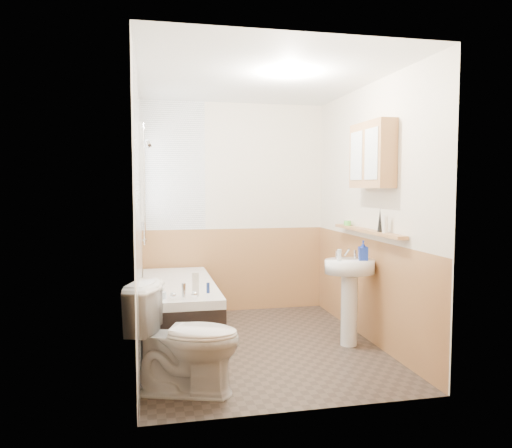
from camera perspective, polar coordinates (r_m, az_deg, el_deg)
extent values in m
plane|color=#2F2621|center=(4.88, 0.38, -13.74)|extent=(2.80, 2.80, 0.00)
plane|color=white|center=(4.74, 0.40, 16.37)|extent=(2.80, 2.80, 0.00)
cube|color=beige|center=(6.02, -2.53, 1.85)|extent=(2.20, 0.02, 2.50)
cube|color=beige|center=(3.28, 5.75, -0.30)|extent=(2.20, 0.02, 2.50)
cube|color=beige|center=(4.53, -13.44, 0.89)|extent=(0.02, 2.80, 2.50)
cube|color=beige|center=(5.00, 12.90, 1.22)|extent=(0.02, 2.80, 2.50)
cube|color=#B07B48|center=(5.09, 12.53, -7.25)|extent=(0.01, 2.80, 1.00)
cube|color=#B07B48|center=(3.45, 5.54, -12.80)|extent=(2.20, 0.01, 1.00)
cube|color=#B07B48|center=(6.08, -2.47, -5.24)|extent=(2.20, 0.01, 1.00)
cube|color=white|center=(4.53, -13.16, 0.90)|extent=(0.01, 2.80, 2.50)
cube|color=white|center=(5.92, -9.49, 6.59)|extent=(0.75, 0.01, 1.50)
cube|color=white|center=(5.47, -12.83, 5.67)|extent=(0.03, 0.79, 0.99)
cube|color=white|center=(5.47, -12.70, 5.68)|extent=(0.01, 0.70, 0.90)
cube|color=white|center=(5.47, -12.69, 5.68)|extent=(0.01, 0.04, 0.90)
cube|color=black|center=(5.15, -8.83, -10.05)|extent=(0.70, 1.77, 0.48)
cube|color=white|center=(5.08, -8.87, -7.02)|extent=(0.70, 1.77, 0.08)
cube|color=white|center=(5.09, -8.86, -7.13)|extent=(0.56, 1.63, 0.04)
cylinder|color=silver|center=(4.30, -8.27, -7.63)|extent=(0.04, 0.04, 0.14)
sphere|color=silver|center=(4.30, -9.47, -8.05)|extent=(0.06, 0.06, 0.06)
sphere|color=silver|center=(4.31, -7.06, -7.99)|extent=(0.06, 0.06, 0.06)
cylinder|color=silver|center=(5.09, -12.68, 4.42)|extent=(0.02, 0.02, 1.21)
cylinder|color=silver|center=(5.12, -12.58, -1.80)|extent=(0.04, 0.04, 0.02)
cylinder|color=silver|center=(5.12, -12.79, 10.64)|extent=(0.04, 0.04, 0.02)
cylinder|color=silver|center=(5.11, -12.19, 8.96)|extent=(0.07, 0.08, 0.09)
imported|color=white|center=(3.77, -8.06, -12.90)|extent=(0.91, 0.69, 0.80)
cylinder|color=white|center=(4.89, 10.59, -9.72)|extent=(0.16, 0.16, 0.66)
ellipsoid|color=white|center=(4.80, 10.67, -4.80)|extent=(0.48, 0.39, 0.13)
cylinder|color=silver|center=(4.84, 9.25, -3.50)|extent=(0.03, 0.03, 0.08)
cylinder|color=silver|center=(4.91, 11.26, -3.41)|extent=(0.03, 0.03, 0.08)
cylinder|color=silver|center=(4.85, 10.35, -3.16)|extent=(0.02, 0.11, 0.09)
cube|color=#B07B48|center=(4.90, 12.56, -0.77)|extent=(0.10, 1.41, 0.03)
cube|color=#B07B48|center=(4.76, 13.13, 7.68)|extent=(0.16, 0.67, 0.61)
cube|color=silver|center=(4.58, 13.05, 7.82)|extent=(0.01, 0.26, 0.46)
cube|color=silver|center=(4.87, 11.41, 7.63)|extent=(0.01, 0.26, 0.46)
cylinder|color=silver|center=(4.56, 14.53, -0.01)|extent=(0.05, 0.05, 0.16)
cone|color=black|center=(4.65, 13.98, 0.48)|extent=(0.05, 0.05, 0.22)
cylinder|color=#59C647|center=(5.34, 10.41, 0.11)|extent=(0.09, 0.09, 0.05)
imported|color=#19339E|center=(4.78, 12.13, -3.56)|extent=(0.13, 0.20, 0.09)
cylinder|color=silver|center=(4.69, 9.50, -3.53)|extent=(0.05, 0.05, 0.11)
cube|color=silver|center=(4.40, -6.94, -6.85)|extent=(0.06, 0.04, 0.21)
cylinder|color=silver|center=(4.37, -10.81, -8.01)|extent=(0.12, 0.12, 0.06)
cylinder|color=navy|center=(4.53, -5.51, -7.28)|extent=(0.04, 0.04, 0.09)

